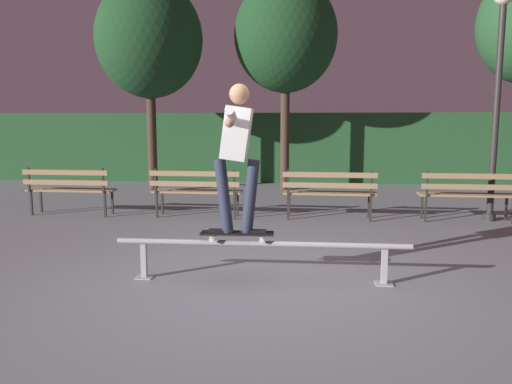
{
  "coord_description": "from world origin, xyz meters",
  "views": [
    {
      "loc": [
        0.4,
        -5.16,
        1.69
      ],
      "look_at": [
        -0.13,
        0.83,
        0.85
      ],
      "focal_mm": 35.17,
      "sensor_mm": 36.0,
      "label": 1
    }
  ],
  "objects_px": {
    "park_bench_right_center": "(329,189)",
    "tree_behind_benches": "(286,36)",
    "park_bench_leftmost": "(69,186)",
    "grind_rail": "(262,249)",
    "lamp_post_right": "(499,74)",
    "park_bench_rightmost": "(469,191)",
    "tree_far_left": "(149,40)",
    "skateboard": "(237,234)",
    "park_bench_left_center": "(196,188)",
    "skateboarder": "(237,146)"
  },
  "relations": [
    {
      "from": "park_bench_right_center",
      "to": "tree_behind_benches",
      "type": "distance_m",
      "value": 5.08
    },
    {
      "from": "park_bench_leftmost",
      "to": "park_bench_right_center",
      "type": "height_order",
      "value": "same"
    },
    {
      "from": "grind_rail",
      "to": "lamp_post_right",
      "type": "relative_size",
      "value": 0.81
    },
    {
      "from": "park_bench_rightmost",
      "to": "tree_behind_benches",
      "type": "height_order",
      "value": "tree_behind_benches"
    },
    {
      "from": "park_bench_leftmost",
      "to": "tree_far_left",
      "type": "height_order",
      "value": "tree_far_left"
    },
    {
      "from": "tree_far_left",
      "to": "skateboard",
      "type": "bearing_deg",
      "value": -66.57
    },
    {
      "from": "park_bench_leftmost",
      "to": "lamp_post_right",
      "type": "height_order",
      "value": "lamp_post_right"
    },
    {
      "from": "park_bench_left_center",
      "to": "park_bench_rightmost",
      "type": "xyz_separation_m",
      "value": [
        4.68,
        0.0,
        0.0
      ]
    },
    {
      "from": "skateboarder",
      "to": "tree_far_left",
      "type": "distance_m",
      "value": 7.7
    },
    {
      "from": "grind_rail",
      "to": "skateboard",
      "type": "height_order",
      "value": "skateboard"
    },
    {
      "from": "park_bench_right_center",
      "to": "grind_rail",
      "type": "bearing_deg",
      "value": -104.58
    },
    {
      "from": "grind_rail",
      "to": "park_bench_leftmost",
      "type": "bearing_deg",
      "value": 137.32
    },
    {
      "from": "grind_rail",
      "to": "tree_far_left",
      "type": "height_order",
      "value": "tree_far_left"
    },
    {
      "from": "skateboard",
      "to": "tree_behind_benches",
      "type": "height_order",
      "value": "tree_behind_benches"
    },
    {
      "from": "skateboard",
      "to": "park_bench_left_center",
      "type": "height_order",
      "value": "park_bench_left_center"
    },
    {
      "from": "park_bench_rightmost",
      "to": "lamp_post_right",
      "type": "relative_size",
      "value": 0.41
    },
    {
      "from": "park_bench_leftmost",
      "to": "park_bench_right_center",
      "type": "xyz_separation_m",
      "value": [
        4.68,
        0.0,
        0.0
      ]
    },
    {
      "from": "grind_rail",
      "to": "tree_behind_benches",
      "type": "bearing_deg",
      "value": 89.91
    },
    {
      "from": "skateboard",
      "to": "tree_behind_benches",
      "type": "xyz_separation_m",
      "value": [
        0.27,
        7.32,
        3.23
      ]
    },
    {
      "from": "skateboard",
      "to": "park_bench_rightmost",
      "type": "bearing_deg",
      "value": 44.78
    },
    {
      "from": "park_bench_leftmost",
      "to": "park_bench_left_center",
      "type": "relative_size",
      "value": 1.0
    },
    {
      "from": "skateboard",
      "to": "skateboarder",
      "type": "distance_m",
      "value": 0.94
    },
    {
      "from": "park_bench_leftmost",
      "to": "lamp_post_right",
      "type": "relative_size",
      "value": 0.41
    },
    {
      "from": "skateboarder",
      "to": "lamp_post_right",
      "type": "bearing_deg",
      "value": 42.97
    },
    {
      "from": "park_bench_right_center",
      "to": "park_bench_left_center",
      "type": "bearing_deg",
      "value": 180.0
    },
    {
      "from": "park_bench_rightmost",
      "to": "tree_far_left",
      "type": "height_order",
      "value": "tree_far_left"
    },
    {
      "from": "skateboard",
      "to": "tree_far_left",
      "type": "bearing_deg",
      "value": 113.43
    },
    {
      "from": "park_bench_right_center",
      "to": "lamp_post_right",
      "type": "distance_m",
      "value": 3.39
    },
    {
      "from": "skateboard",
      "to": "tree_far_left",
      "type": "relative_size",
      "value": 0.16
    },
    {
      "from": "park_bench_left_center",
      "to": "lamp_post_right",
      "type": "bearing_deg",
      "value": 2.09
    },
    {
      "from": "grind_rail",
      "to": "park_bench_right_center",
      "type": "distance_m",
      "value": 3.6
    },
    {
      "from": "tree_behind_benches",
      "to": "grind_rail",
      "type": "bearing_deg",
      "value": -90.09
    },
    {
      "from": "skateboarder",
      "to": "park_bench_rightmost",
      "type": "distance_m",
      "value": 5.02
    },
    {
      "from": "park_bench_left_center",
      "to": "park_bench_rightmost",
      "type": "relative_size",
      "value": 1.0
    },
    {
      "from": "tree_far_left",
      "to": "skateboarder",
      "type": "bearing_deg",
      "value": -66.55
    },
    {
      "from": "park_bench_left_center",
      "to": "lamp_post_right",
      "type": "relative_size",
      "value": 0.41
    },
    {
      "from": "park_bench_left_center",
      "to": "park_bench_rightmost",
      "type": "bearing_deg",
      "value": 0.0
    },
    {
      "from": "skateboarder",
      "to": "lamp_post_right",
      "type": "height_order",
      "value": "lamp_post_right"
    },
    {
      "from": "skateboarder",
      "to": "park_bench_right_center",
      "type": "xyz_separation_m",
      "value": [
        1.16,
        3.48,
        -0.91
      ]
    },
    {
      "from": "park_bench_right_center",
      "to": "tree_behind_benches",
      "type": "xyz_separation_m",
      "value": [
        -0.89,
        3.84,
        3.21
      ]
    },
    {
      "from": "skateboard",
      "to": "park_bench_rightmost",
      "type": "relative_size",
      "value": 0.49
    },
    {
      "from": "skateboarder",
      "to": "park_bench_left_center",
      "type": "bearing_deg",
      "value": 108.66
    },
    {
      "from": "park_bench_leftmost",
      "to": "park_bench_rightmost",
      "type": "distance_m",
      "value": 7.01
    },
    {
      "from": "park_bench_right_center",
      "to": "park_bench_rightmost",
      "type": "relative_size",
      "value": 1.0
    },
    {
      "from": "park_bench_rightmost",
      "to": "park_bench_left_center",
      "type": "bearing_deg",
      "value": 180.0
    },
    {
      "from": "skateboarder",
      "to": "tree_far_left",
      "type": "height_order",
      "value": "tree_far_left"
    },
    {
      "from": "skateboarder",
      "to": "tree_behind_benches",
      "type": "height_order",
      "value": "tree_behind_benches"
    },
    {
      "from": "tree_behind_benches",
      "to": "lamp_post_right",
      "type": "relative_size",
      "value": 1.32
    },
    {
      "from": "skateboarder",
      "to": "park_bench_rightmost",
      "type": "xyz_separation_m",
      "value": [
        3.5,
        3.48,
        -0.91
      ]
    },
    {
      "from": "skateboarder",
      "to": "tree_behind_benches",
      "type": "relative_size",
      "value": 0.3
    }
  ]
}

